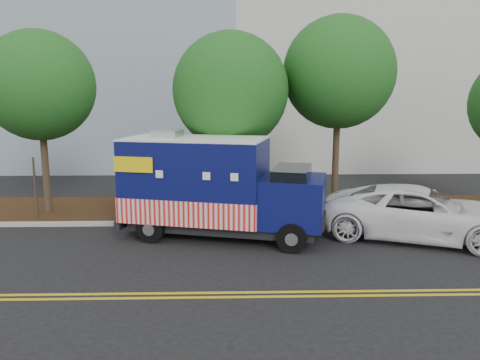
{
  "coord_description": "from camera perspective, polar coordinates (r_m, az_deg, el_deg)",
  "views": [
    {
      "loc": [
        1.49,
        -14.8,
        4.61
      ],
      "look_at": [
        1.9,
        0.6,
        1.78
      ],
      "focal_mm": 35.0,
      "sensor_mm": 36.0,
      "label": 1
    }
  ],
  "objects": [
    {
      "name": "tree_a",
      "position": [
        19.0,
        -23.27,
        10.5
      ],
      "size": [
        4.04,
        4.04,
        6.95
      ],
      "color": "#38281C",
      "rests_on": "ground"
    },
    {
      "name": "sign_post",
      "position": [
        18.43,
        -23.66,
        -1.14
      ],
      "size": [
        0.06,
        0.06,
        2.4
      ],
      "primitive_type": "cube",
      "color": "#473828",
      "rests_on": "ground"
    },
    {
      "name": "tree_c",
      "position": [
        18.92,
        11.95,
        12.67
      ],
      "size": [
        4.34,
        4.34,
        7.61
      ],
      "color": "#38281C",
      "rests_on": "ground"
    },
    {
      "name": "tree_b",
      "position": [
        17.51,
        -1.16,
        10.84
      ],
      "size": [
        4.29,
        4.29,
        6.9
      ],
      "color": "#38281C",
      "rests_on": "ground"
    },
    {
      "name": "white_car",
      "position": [
        16.17,
        20.99,
        -3.77
      ],
      "size": [
        6.66,
        4.79,
        1.68
      ],
      "primitive_type": "imported",
      "rotation": [
        0.0,
        0.0,
        1.2
      ],
      "color": "white",
      "rests_on": "ground"
    },
    {
      "name": "centerline_far",
      "position": [
        11.2,
        -9.33,
        -14.0
      ],
      "size": [
        120.0,
        0.1,
        0.01
      ],
      "primitive_type": "cube",
      "color": "gold",
      "rests_on": "ground"
    },
    {
      "name": "mulch_strip",
      "position": [
        18.91,
        -6.02,
        -3.52
      ],
      "size": [
        120.0,
        4.0,
        0.15
      ],
      "primitive_type": "cube",
      "color": "black",
      "rests_on": "ground"
    },
    {
      "name": "ground",
      "position": [
        15.57,
        -7.01,
        -6.89
      ],
      "size": [
        120.0,
        120.0,
        0.0
      ],
      "primitive_type": "plane",
      "color": "black",
      "rests_on": "ground"
    },
    {
      "name": "centerline_near",
      "position": [
        11.43,
        -9.16,
        -13.48
      ],
      "size": [
        120.0,
        0.1,
        0.01
      ],
      "primitive_type": "cube",
      "color": "gold",
      "rests_on": "ground"
    },
    {
      "name": "food_truck",
      "position": [
        15.21,
        -3.3,
        -1.15
      ],
      "size": [
        6.94,
        3.92,
        3.46
      ],
      "rotation": [
        0.0,
        0.0,
        -0.25
      ],
      "color": "black",
      "rests_on": "ground"
    },
    {
      "name": "curb",
      "position": [
        16.89,
        -6.57,
        -5.24
      ],
      "size": [
        120.0,
        0.18,
        0.15
      ],
      "primitive_type": "cube",
      "color": "#9E9E99",
      "rests_on": "ground"
    }
  ]
}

